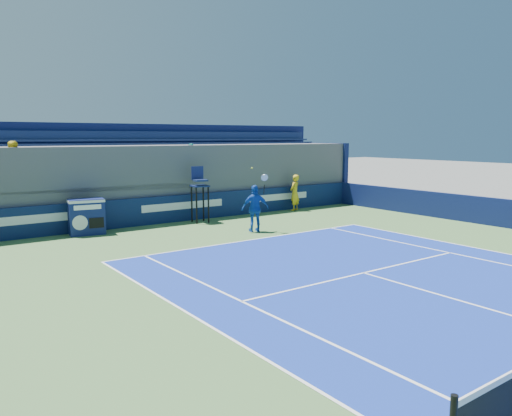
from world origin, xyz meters
TOP-DOWN VIEW (x-y plane):
  - ball_person at (6.13, 16.58)m, footprint 0.79×0.67m
  - back_hoarding at (0.00, 17.10)m, footprint 20.40×0.21m
  - match_clock at (-4.47, 16.48)m, footprint 1.41×0.91m
  - umpire_chair at (0.45, 16.34)m, footprint 0.78×0.78m
  - tennis_player at (1.14, 13.13)m, footprint 1.19×0.80m
  - stadium_seating at (-0.02, 19.15)m, footprint 21.00×4.05m

SIDE VIEW (x-z plane):
  - back_hoarding at x=0.00m, z-range 0.00..1.20m
  - match_clock at x=-4.47m, z-range 0.04..1.44m
  - ball_person at x=6.13m, z-range 0.01..1.85m
  - tennis_player at x=1.14m, z-range -0.33..2.24m
  - umpire_chair at x=0.45m, z-range 0.29..2.77m
  - stadium_seating at x=-0.02m, z-range -0.37..4.03m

